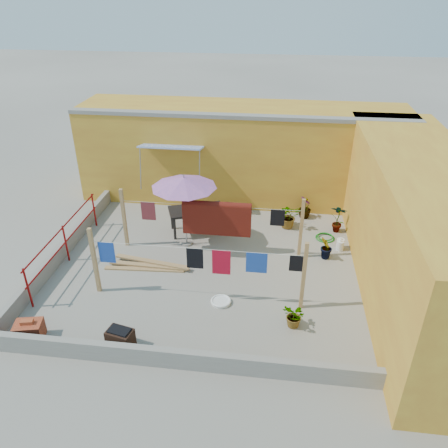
{
  "coord_description": "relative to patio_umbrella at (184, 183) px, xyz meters",
  "views": [
    {
      "loc": [
        1.72,
        -9.7,
        6.81
      ],
      "look_at": [
        0.44,
        0.3,
        1.19
      ],
      "focal_mm": 35.0,
      "sensor_mm": 36.0,
      "label": 1
    }
  ],
  "objects": [
    {
      "name": "brazier",
      "position": [
        -0.54,
        -4.27,
        -1.74
      ],
      "size": [
        0.6,
        0.47,
        0.48
      ],
      "color": "black",
      "rests_on": "ground"
    },
    {
      "name": "wall_back",
      "position": [
        1.27,
        3.62,
        -0.36
      ],
      "size": [
        11.0,
        3.27,
        3.21
      ],
      "color": "gold",
      "rests_on": "ground"
    },
    {
      "name": "parapet_front",
      "position": [
        0.77,
        -4.65,
        -1.75
      ],
      "size": [
        8.3,
        0.16,
        0.44
      ],
      "primitive_type": "cube",
      "color": "gray",
      "rests_on": "ground"
    },
    {
      "name": "water_jug_a",
      "position": [
        4.47,
        0.33,
        -1.82
      ],
      "size": [
        0.22,
        0.22,
        0.35
      ],
      "color": "silver",
      "rests_on": "ground"
    },
    {
      "name": "parapet_left",
      "position": [
        -3.31,
        -1.07,
        -1.75
      ],
      "size": [
        0.16,
        7.3,
        0.44
      ],
      "primitive_type": "cube",
      "color": "gray",
      "rests_on": "ground"
    },
    {
      "name": "outdoor_table",
      "position": [
        0.16,
        0.79,
        -1.28
      ],
      "size": [
        1.82,
        1.34,
        0.77
      ],
      "color": "black",
      "rests_on": "ground"
    },
    {
      "name": "lumber_pile",
      "position": [
        -0.79,
        -1.33,
        -1.9
      ],
      "size": [
        2.32,
        0.63,
        0.14
      ],
      "color": "tan",
      "rests_on": "ground"
    },
    {
      "name": "white_basin",
      "position": [
        1.36,
        -2.56,
        -1.93
      ],
      "size": [
        0.5,
        0.5,
        0.09
      ],
      "color": "silver",
      "rests_on": "ground"
    },
    {
      "name": "green_hose",
      "position": [
        4.09,
        0.84,
        -1.93
      ],
      "size": [
        0.57,
        0.57,
        0.08
      ],
      "color": "#19721A",
      "rests_on": "ground"
    },
    {
      "name": "plant_right_b",
      "position": [
        4.0,
        -0.28,
        -1.61
      ],
      "size": [
        0.36,
        0.43,
        0.72
      ],
      "primitive_type": "imported",
      "rotation": [
        0.0,
        0.0,
        4.6
      ],
      "color": "#195418",
      "rests_on": "ground"
    },
    {
      "name": "plant_back_a",
      "position": [
        2.97,
        1.4,
        -1.58
      ],
      "size": [
        0.81,
        0.74,
        0.79
      ],
      "primitive_type": "imported",
      "rotation": [
        0.0,
        0.0,
        0.19
      ],
      "color": "#195418",
      "rests_on": "ground"
    },
    {
      "name": "water_jug_b",
      "position": [
        4.46,
        0.24,
        -1.83
      ],
      "size": [
        0.21,
        0.21,
        0.32
      ],
      "color": "silver",
      "rests_on": "ground"
    },
    {
      "name": "red_railing",
      "position": [
        -3.08,
        -1.27,
        -1.25
      ],
      "size": [
        0.05,
        4.2,
        1.1
      ],
      "color": "maroon",
      "rests_on": "ground"
    },
    {
      "name": "plant_right_c",
      "position": [
        3.11,
        -3.17,
        -1.68
      ],
      "size": [
        0.67,
        0.69,
        0.58
      ],
      "primitive_type": "imported",
      "rotation": [
        0.0,
        0.0,
        5.35
      ],
      "color": "#195418",
      "rests_on": "ground"
    },
    {
      "name": "wall_right",
      "position": [
        5.97,
        -1.07,
        -0.37
      ],
      "size": [
        2.4,
        9.0,
        3.2
      ],
      "primitive_type": "cube",
      "color": "gold",
      "rests_on": "ground"
    },
    {
      "name": "plant_back_b",
      "position": [
        3.5,
        2.13,
        -1.61
      ],
      "size": [
        0.47,
        0.47,
        0.73
      ],
      "primitive_type": "imported",
      "rotation": [
        0.0,
        0.0,
        1.74
      ],
      "color": "#195418",
      "rests_on": "ground"
    },
    {
      "name": "ground",
      "position": [
        0.77,
        -1.07,
        -1.97
      ],
      "size": [
        80.0,
        80.0,
        0.0
      ],
      "primitive_type": "plane",
      "color": "#9E998E",
      "rests_on": "ground"
    },
    {
      "name": "patio_umbrella",
      "position": [
        0.0,
        0.0,
        0.0
      ],
      "size": [
        2.27,
        2.27,
        2.2
      ],
      "color": "gray",
      "rests_on": "ground"
    },
    {
      "name": "clothesline_rig",
      "position": [
        0.92,
        -0.51,
        -0.94
      ],
      "size": [
        5.09,
        2.35,
        1.8
      ],
      "color": "tan",
      "rests_on": "ground"
    },
    {
      "name": "brick_stack",
      "position": [
        -2.58,
        -4.27,
        -1.76
      ],
      "size": [
        0.66,
        0.54,
        0.5
      ],
      "color": "#B14229",
      "rests_on": "ground"
    },
    {
      "name": "plant_right_a",
      "position": [
        4.47,
        1.32,
        -1.51
      ],
      "size": [
        0.57,
        0.48,
        0.92
      ],
      "primitive_type": "imported",
      "rotation": [
        0.0,
        0.0,
        2.78
      ],
      "color": "#195418",
      "rests_on": "ground"
    }
  ]
}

